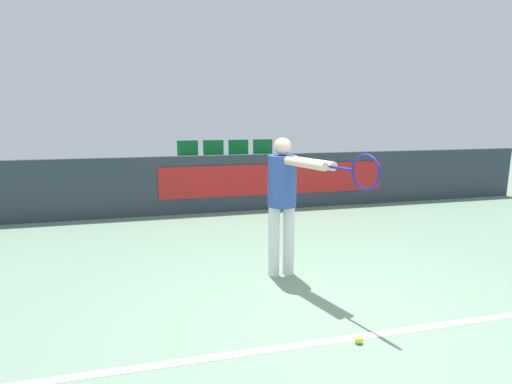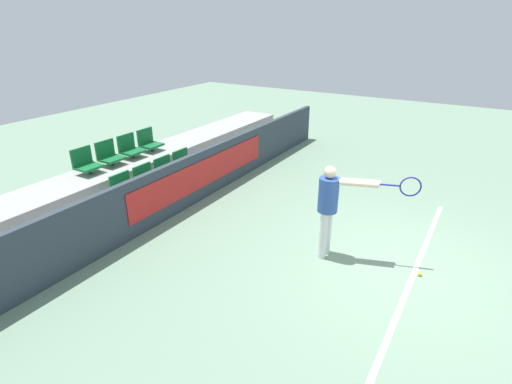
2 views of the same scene
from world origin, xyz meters
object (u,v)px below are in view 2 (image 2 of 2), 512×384
at_px(stadium_chair_0, 125,189).
at_px(stadium_chair_4, 86,163).
at_px(stadium_chair_3, 184,163).
at_px(stadium_chair_5, 109,155).
at_px(tennis_ball, 420,274).
at_px(stadium_chair_7, 149,142).
at_px(tennis_player, 332,202).
at_px(stadium_chair_6, 130,148).
at_px(stadium_chair_1, 147,179).
at_px(stadium_chair_2, 167,171).

bearing_deg(stadium_chair_0, stadium_chair_4, 90.00).
bearing_deg(stadium_chair_3, stadium_chair_4, 148.90).
relative_size(stadium_chair_5, tennis_ball, 8.22).
relative_size(stadium_chair_3, stadium_chair_4, 1.00).
xyz_separation_m(stadium_chair_7, tennis_player, (-1.11, -5.18, 0.05)).
distance_m(stadium_chair_6, tennis_ball, 6.71).
bearing_deg(stadium_chair_1, tennis_player, -88.60).
distance_m(stadium_chair_2, stadium_chair_7, 1.30).
xyz_separation_m(stadium_chair_6, tennis_player, (-0.51, -5.18, 0.05)).
relative_size(stadium_chair_2, stadium_chair_6, 1.00).
bearing_deg(stadium_chair_1, stadium_chair_7, 42.14).
distance_m(stadium_chair_2, stadium_chair_6, 1.15).
bearing_deg(stadium_chair_3, stadium_chair_2, 180.00).
xyz_separation_m(stadium_chair_0, stadium_chair_6, (1.21, 1.10, 0.36)).
relative_size(stadium_chair_2, tennis_player, 0.34).
height_order(stadium_chair_6, stadium_chair_7, same).
height_order(stadium_chair_0, stadium_chair_7, stadium_chair_7).
relative_size(stadium_chair_0, tennis_ball, 8.22).
xyz_separation_m(stadium_chair_5, stadium_chair_7, (1.21, 0.00, 0.00)).
bearing_deg(stadium_chair_7, stadium_chair_4, 180.00).
relative_size(stadium_chair_4, tennis_player, 0.34).
bearing_deg(stadium_chair_5, stadium_chair_7, 0.00).
xyz_separation_m(stadium_chair_2, stadium_chair_7, (0.61, 1.10, 0.36)).
bearing_deg(tennis_player, stadium_chair_5, 72.33).
height_order(stadium_chair_1, stadium_chair_6, stadium_chair_6).
distance_m(stadium_chair_1, stadium_chair_2, 0.61).
relative_size(stadium_chair_5, tennis_player, 0.34).
height_order(stadium_chair_3, stadium_chair_5, stadium_chair_5).
xyz_separation_m(stadium_chair_1, stadium_chair_6, (0.61, 1.10, 0.36)).
relative_size(stadium_chair_4, stadium_chair_7, 1.00).
distance_m(stadium_chair_4, stadium_chair_6, 1.21).
relative_size(stadium_chair_3, tennis_player, 0.34).
height_order(stadium_chair_6, tennis_ball, stadium_chair_6).
distance_m(stadium_chair_1, stadium_chair_5, 1.15).
xyz_separation_m(stadium_chair_3, stadium_chair_7, (0.00, 1.10, 0.36)).
bearing_deg(stadium_chair_2, stadium_chair_0, 180.00).
bearing_deg(stadium_chair_5, stadium_chair_3, -42.14).
distance_m(tennis_player, tennis_ball, 1.76).
relative_size(stadium_chair_3, stadium_chair_5, 1.00).
bearing_deg(stadium_chair_2, stadium_chair_1, 180.00).
bearing_deg(stadium_chair_3, stadium_chair_6, 118.92).
height_order(stadium_chair_0, stadium_chair_2, same).
relative_size(stadium_chair_0, stadium_chair_4, 1.00).
height_order(stadium_chair_5, stadium_chair_6, same).
distance_m(stadium_chair_6, tennis_player, 5.20).
relative_size(stadium_chair_6, tennis_player, 0.34).
distance_m(stadium_chair_5, tennis_player, 5.18).
distance_m(stadium_chair_1, tennis_ball, 5.58).
relative_size(stadium_chair_3, stadium_chair_6, 1.00).
bearing_deg(stadium_chair_7, stadium_chair_3, -90.00).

